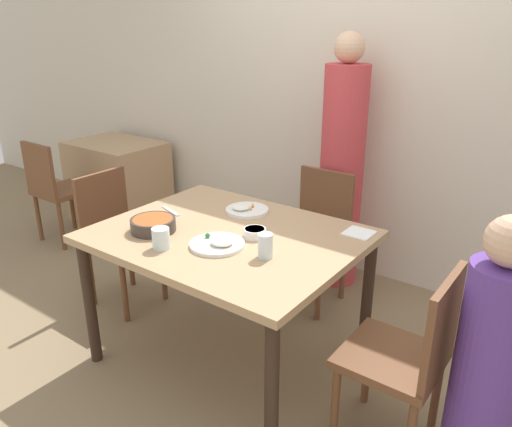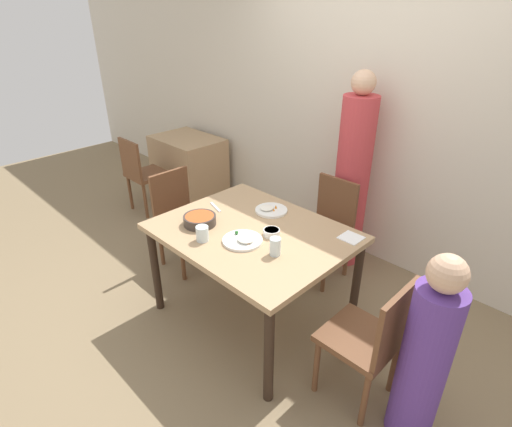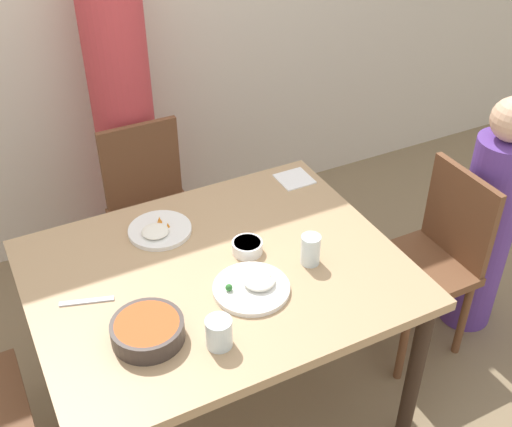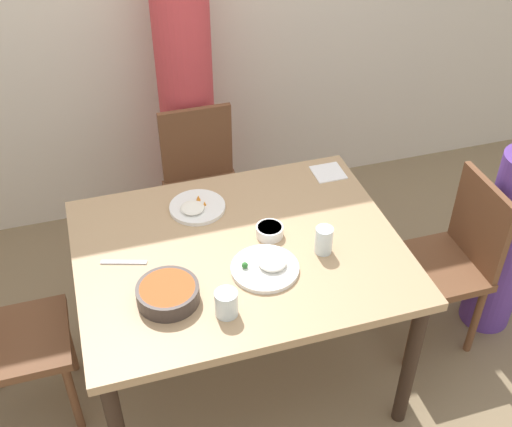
{
  "view_description": "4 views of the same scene",
  "coord_description": "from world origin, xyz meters",
  "px_view_note": "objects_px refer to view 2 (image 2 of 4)",
  "views": [
    {
      "loc": [
        1.49,
        -1.79,
        1.76
      ],
      "look_at": [
        0.14,
        0.05,
        0.88
      ],
      "focal_mm": 35.0,
      "sensor_mm": 36.0,
      "label": 1
    },
    {
      "loc": [
        1.7,
        -1.67,
        2.13
      ],
      "look_at": [
        -0.07,
        0.1,
        0.83
      ],
      "focal_mm": 28.0,
      "sensor_mm": 36.0,
      "label": 2
    },
    {
      "loc": [
        -0.66,
        -1.6,
        2.25
      ],
      "look_at": [
        0.14,
        -0.03,
        0.98
      ],
      "focal_mm": 45.0,
      "sensor_mm": 36.0,
      "label": 3
    },
    {
      "loc": [
        -0.5,
        -1.87,
        2.46
      ],
      "look_at": [
        0.06,
        -0.04,
        0.95
      ],
      "focal_mm": 45.0,
      "sensor_mm": 36.0,
      "label": 4
    }
  ],
  "objects_px": {
    "bowl_curry": "(200,220)",
    "glass_water_tall": "(202,234)",
    "person_child": "(425,358)",
    "person_adult": "(352,180)",
    "chair_adult_spot": "(327,225)",
    "chair_child_spot": "(371,338)",
    "plate_rice_adult": "(270,210)"
  },
  "relations": [
    {
      "from": "person_child",
      "to": "chair_adult_spot",
      "type": "bearing_deg",
      "value": 144.33
    },
    {
      "from": "person_adult",
      "to": "person_child",
      "type": "distance_m",
      "value": 1.76
    },
    {
      "from": "person_child",
      "to": "person_adult",
      "type": "bearing_deg",
      "value": 135.71
    },
    {
      "from": "chair_child_spot",
      "to": "glass_water_tall",
      "type": "height_order",
      "value": "chair_child_spot"
    },
    {
      "from": "person_child",
      "to": "bowl_curry",
      "type": "bearing_deg",
      "value": -174.31
    },
    {
      "from": "person_adult",
      "to": "chair_child_spot",
      "type": "bearing_deg",
      "value": -52.0
    },
    {
      "from": "plate_rice_adult",
      "to": "glass_water_tall",
      "type": "xyz_separation_m",
      "value": [
        -0.03,
        -0.62,
        0.04
      ]
    },
    {
      "from": "glass_water_tall",
      "to": "person_child",
      "type": "bearing_deg",
      "value": 11.31
    },
    {
      "from": "person_child",
      "to": "plate_rice_adult",
      "type": "bearing_deg",
      "value": 166.34
    },
    {
      "from": "chair_child_spot",
      "to": "bowl_curry",
      "type": "bearing_deg",
      "value": -83.04
    },
    {
      "from": "plate_rice_adult",
      "to": "bowl_curry",
      "type": "bearing_deg",
      "value": -113.6
    },
    {
      "from": "person_child",
      "to": "glass_water_tall",
      "type": "distance_m",
      "value": 1.47
    },
    {
      "from": "person_adult",
      "to": "person_child",
      "type": "bearing_deg",
      "value": -44.29
    },
    {
      "from": "bowl_curry",
      "to": "person_child",
      "type": "bearing_deg",
      "value": 5.69
    },
    {
      "from": "chair_adult_spot",
      "to": "bowl_curry",
      "type": "relative_size",
      "value": 3.78
    },
    {
      "from": "bowl_curry",
      "to": "plate_rice_adult",
      "type": "height_order",
      "value": "bowl_curry"
    },
    {
      "from": "chair_child_spot",
      "to": "bowl_curry",
      "type": "relative_size",
      "value": 3.78
    },
    {
      "from": "person_child",
      "to": "glass_water_tall",
      "type": "bearing_deg",
      "value": -168.69
    },
    {
      "from": "person_adult",
      "to": "bowl_curry",
      "type": "height_order",
      "value": "person_adult"
    },
    {
      "from": "glass_water_tall",
      "to": "chair_child_spot",
      "type": "bearing_deg",
      "value": 14.18
    },
    {
      "from": "bowl_curry",
      "to": "plate_rice_adult",
      "type": "distance_m",
      "value": 0.54
    },
    {
      "from": "chair_adult_spot",
      "to": "bowl_curry",
      "type": "xyz_separation_m",
      "value": [
        -0.36,
        -1.05,
        0.32
      ]
    },
    {
      "from": "chair_adult_spot",
      "to": "person_child",
      "type": "xyz_separation_m",
      "value": [
        1.24,
        -0.89,
        0.07
      ]
    },
    {
      "from": "chair_adult_spot",
      "to": "person_adult",
      "type": "relative_size",
      "value": 0.51
    },
    {
      "from": "chair_adult_spot",
      "to": "plate_rice_adult",
      "type": "xyz_separation_m",
      "value": [
        -0.15,
        -0.56,
        0.29
      ]
    },
    {
      "from": "chair_adult_spot",
      "to": "chair_child_spot",
      "type": "bearing_deg",
      "value": -43.29
    },
    {
      "from": "bowl_curry",
      "to": "glass_water_tall",
      "type": "bearing_deg",
      "value": -33.49
    },
    {
      "from": "person_adult",
      "to": "person_child",
      "type": "relative_size",
      "value": 1.47
    },
    {
      "from": "bowl_curry",
      "to": "glass_water_tall",
      "type": "height_order",
      "value": "glass_water_tall"
    },
    {
      "from": "bowl_curry",
      "to": "chair_adult_spot",
      "type": "bearing_deg",
      "value": 71.01
    },
    {
      "from": "chair_adult_spot",
      "to": "glass_water_tall",
      "type": "relative_size",
      "value": 8.55
    },
    {
      "from": "chair_child_spot",
      "to": "plate_rice_adult",
      "type": "height_order",
      "value": "chair_child_spot"
    }
  ]
}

